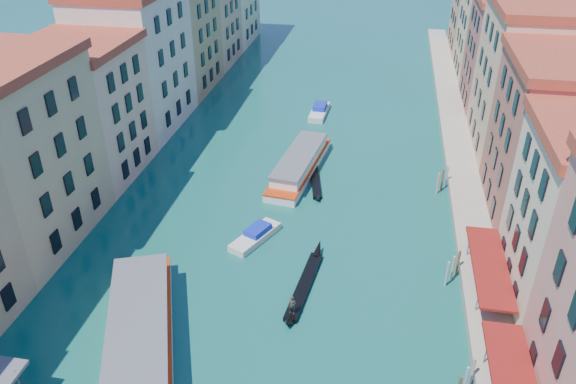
# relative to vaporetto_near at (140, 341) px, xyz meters

# --- Properties ---
(left_bank_palazzos) EXTENTS (12.80, 128.40, 21.00)m
(left_bank_palazzos) POSITION_rel_vaporetto_near_xyz_m (-18.94, 39.28, 8.19)
(left_bank_palazzos) COLOR beige
(left_bank_palazzos) RESTS_ON ground
(right_bank_palazzos) EXTENTS (12.80, 128.40, 21.00)m
(right_bank_palazzos) POSITION_rel_vaporetto_near_xyz_m (37.06, 39.60, 8.23)
(right_bank_palazzos) COLOR brown
(right_bank_palazzos) RESTS_ON ground
(quay) EXTENTS (4.00, 140.00, 1.00)m
(quay) POSITION_rel_vaporetto_near_xyz_m (29.06, 39.60, -1.02)
(quay) COLOR #A59D85
(quay) RESTS_ON ground
(mooring_poles_right) EXTENTS (1.44, 54.24, 3.20)m
(mooring_poles_right) POSITION_rel_vaporetto_near_xyz_m (26.16, 3.40, -0.22)
(mooring_poles_right) COLOR brown
(mooring_poles_right) RESTS_ON ground
(vaporetto_near) EXTENTS (12.98, 22.96, 3.37)m
(vaporetto_near) POSITION_rel_vaporetto_near_xyz_m (0.00, 0.00, 0.00)
(vaporetto_near) COLOR white
(vaporetto_near) RESTS_ON ground
(vaporetto_far) EXTENTS (6.29, 18.27, 2.66)m
(vaporetto_far) POSITION_rel_vaporetto_near_xyz_m (7.83, 34.22, -0.32)
(vaporetto_far) COLOR silver
(vaporetto_far) RESTS_ON ground
(gondola_fore) EXTENTS (2.45, 13.40, 2.67)m
(gondola_fore) POSITION_rel_vaporetto_near_xyz_m (12.10, 10.90, -1.07)
(gondola_fore) COLOR black
(gondola_fore) RESTS_ON ground
(gondola_far) EXTENTS (3.05, 11.35, 1.62)m
(gondola_far) POSITION_rel_vaporetto_near_xyz_m (10.28, 31.93, -1.18)
(gondola_far) COLOR black
(gondola_far) RESTS_ON ground
(motorboat_mid) EXTENTS (4.79, 7.11, 1.41)m
(motorboat_mid) POSITION_rel_vaporetto_near_xyz_m (5.64, 17.95, -0.97)
(motorboat_mid) COLOR silver
(motorboat_mid) RESTS_ON ground
(motorboat_far) EXTENTS (2.71, 7.67, 1.57)m
(motorboat_far) POSITION_rel_vaporetto_near_xyz_m (7.85, 54.45, -0.91)
(motorboat_far) COLOR silver
(motorboat_far) RESTS_ON ground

